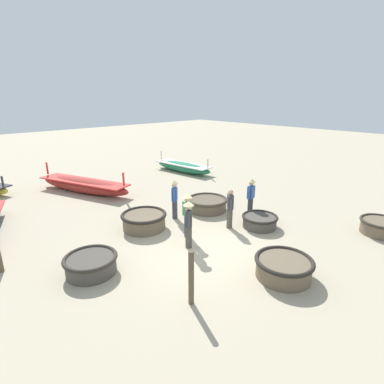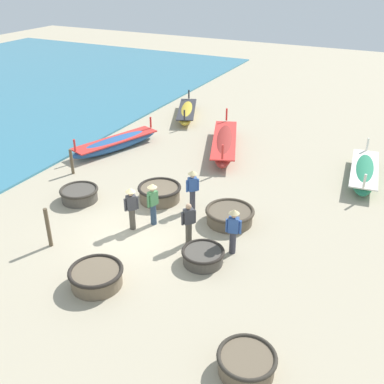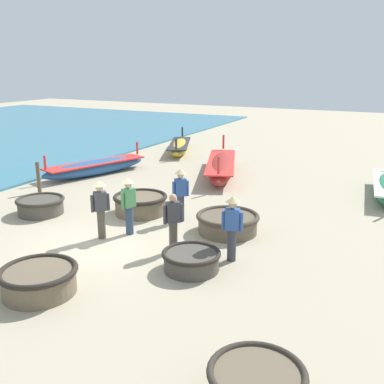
# 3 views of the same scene
# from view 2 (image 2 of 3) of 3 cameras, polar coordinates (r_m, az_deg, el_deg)

# --- Properties ---
(ground_plane) EXTENTS (80.00, 80.00, 0.00)m
(ground_plane) POSITION_cam_2_polar(r_m,az_deg,el_deg) (16.39, -7.09, -5.14)
(ground_plane) COLOR tan
(coracle_beside_post) EXTENTS (1.41, 1.41, 0.48)m
(coracle_beside_post) POSITION_cam_2_polar(r_m,az_deg,el_deg) (14.66, 1.40, -8.10)
(coracle_beside_post) COLOR #4C473F
(coracle_beside_post) RESTS_ON ground
(coracle_upturned) EXTENTS (1.77, 1.77, 0.63)m
(coracle_upturned) POSITION_cam_2_polar(r_m,az_deg,el_deg) (18.25, -4.14, -0.06)
(coracle_upturned) COLOR brown
(coracle_upturned) RESTS_ON ground
(coracle_weathered) EXTENTS (1.56, 1.56, 0.54)m
(coracle_weathered) POSITION_cam_2_polar(r_m,az_deg,el_deg) (18.77, -14.11, -0.24)
(coracle_weathered) COLOR #4C473F
(coracle_weathered) RESTS_ON ground
(coracle_front_left) EXTENTS (1.84, 1.84, 0.56)m
(coracle_front_left) POSITION_cam_2_polar(r_m,az_deg,el_deg) (16.77, 4.81, -2.94)
(coracle_front_left) COLOR brown
(coracle_front_left) RESTS_ON ground
(coracle_tilted) EXTENTS (1.46, 1.46, 0.55)m
(coracle_tilted) POSITION_cam_2_polar(r_m,az_deg,el_deg) (11.49, 6.94, -20.72)
(coracle_tilted) COLOR brown
(coracle_tilted) RESTS_ON ground
(coracle_center) EXTENTS (1.67, 1.67, 0.59)m
(coracle_center) POSITION_cam_2_polar(r_m,az_deg,el_deg) (14.04, -12.06, -10.42)
(coracle_center) COLOR brown
(coracle_center) RESTS_ON ground
(long_boat_green_hull) EXTENTS (2.62, 5.15, 1.19)m
(long_boat_green_hull) POSITION_cam_2_polar(r_m,az_deg,el_deg) (23.42, -9.64, 6.13)
(long_boat_green_hull) COLOR #285693
(long_boat_green_hull) RESTS_ON ground
(long_boat_ochre_hull) EXTENTS (3.10, 5.84, 1.39)m
(long_boat_ochre_hull) POSITION_cam_2_polar(r_m,az_deg,el_deg) (22.99, 4.13, 6.19)
(long_boat_ochre_hull) COLOR maroon
(long_boat_ochre_hull) RESTS_ON ground
(long_boat_white_hull) EXTENTS (1.57, 4.67, 1.19)m
(long_boat_white_hull) POSITION_cam_2_polar(r_m,az_deg,el_deg) (21.33, 21.00, 2.37)
(long_boat_white_hull) COLOR #237551
(long_boat_white_hull) RESTS_ON ground
(long_boat_red_hull) EXTENTS (2.72, 4.61, 1.12)m
(long_boat_red_hull) POSITION_cam_2_polar(r_m,az_deg,el_deg) (28.02, -0.66, 10.14)
(long_boat_red_hull) COLOR gold
(long_boat_red_hull) RESTS_ON ground
(fisherman_standing_right) EXTENTS (0.39, 0.42, 1.67)m
(fisherman_standing_right) POSITION_cam_2_polar(r_m,az_deg,el_deg) (16.15, -7.70, -1.75)
(fisherman_standing_right) COLOR #4C473D
(fisherman_standing_right) RESTS_ON ground
(fisherman_crouching) EXTENTS (0.41, 0.40, 1.67)m
(fisherman_crouching) POSITION_cam_2_polar(r_m,az_deg,el_deg) (17.27, 0.07, 0.60)
(fisherman_crouching) COLOR #383842
(fisherman_crouching) RESTS_ON ground
(fisherman_standing_left) EXTENTS (0.36, 0.51, 1.67)m
(fisherman_standing_left) POSITION_cam_2_polar(r_m,az_deg,el_deg) (16.35, -5.00, -1.19)
(fisherman_standing_left) COLOR #2D425B
(fisherman_standing_left) RESTS_ON ground
(fisherman_hauling) EXTENTS (0.39, 0.41, 1.57)m
(fisherman_hauling) POSITION_cam_2_polar(r_m,az_deg,el_deg) (15.26, -0.43, -3.91)
(fisherman_hauling) COLOR #4C473D
(fisherman_hauling) RESTS_ON ground
(fisherman_by_coracle) EXTENTS (0.52, 0.36, 1.67)m
(fisherman_by_coracle) POSITION_cam_2_polar(r_m,az_deg,el_deg) (14.79, 5.28, -4.62)
(fisherman_by_coracle) COLOR #383842
(fisherman_by_coracle) RESTS_ON ground
(mooring_post_mid_beach) EXTENTS (0.14, 0.14, 1.46)m
(mooring_post_mid_beach) POSITION_cam_2_polar(r_m,az_deg,el_deg) (15.95, -17.80, -4.32)
(mooring_post_mid_beach) COLOR brown
(mooring_post_mid_beach) RESTS_ON ground
(mooring_post_inland) EXTENTS (0.14, 0.14, 1.19)m
(mooring_post_inland) POSITION_cam_2_polar(r_m,az_deg,el_deg) (21.06, -15.03, 3.74)
(mooring_post_inland) COLOR brown
(mooring_post_inland) RESTS_ON ground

